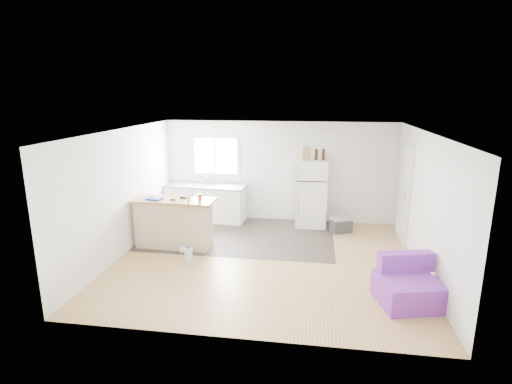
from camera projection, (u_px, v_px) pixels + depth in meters
The scene contains 19 objects.
room at pixel (266, 198), 7.19m from camera, with size 5.51×5.01×2.41m.
vinyl_zone at pixel (240, 235), 8.79m from camera, with size 4.05×2.50×0.00m, color #312824.
window at pixel (216, 156), 9.72m from camera, with size 1.18×0.06×0.98m.
interior_door at pixel (404, 193), 8.33m from camera, with size 0.11×0.92×2.10m.
ceiling_fixture at pixel (216, 127), 8.24m from camera, with size 0.30×0.30×0.07m, color white.
kitchen_cabinets at pixel (206, 202), 9.74m from camera, with size 2.00×0.75×1.15m.
peninsula at pixel (174, 223), 8.04m from camera, with size 1.63×0.66×0.99m.
refrigerator at pixel (311, 193), 9.25m from camera, with size 0.72×0.69×1.57m.
cooler at pixel (341, 224), 8.95m from camera, with size 0.55×0.47×0.35m.
purple_seat at pixel (407, 286), 5.93m from camera, with size 1.00×0.98×0.69m.
cleaner_jug at pixel (189, 254), 7.41m from camera, with size 0.15×0.12×0.29m.
mop at pixel (184, 241), 7.80m from camera, with size 0.27×0.32×1.18m.
red_cup at pixel (200, 197), 7.84m from camera, with size 0.08×0.08×0.12m, color red.
blue_tray at pixel (155, 199), 7.89m from camera, with size 0.30×0.22×0.04m, color #1246AC.
tool_a at pixel (183, 198), 7.98m from camera, with size 0.14×0.05×0.03m, color black.
tool_b at pixel (173, 200), 7.83m from camera, with size 0.10×0.04×0.03m, color black.
cardboard_box at pixel (306, 153), 8.97m from camera, with size 0.20×0.10×0.30m, color tan.
bottle_left at pixel (316, 154), 8.97m from camera, with size 0.07×0.07×0.25m, color #331709.
bottle_right at pixel (323, 154), 8.99m from camera, with size 0.07×0.07×0.25m, color #331709.
Camera 1 is at (0.86, -6.90, 3.06)m, focal length 28.00 mm.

